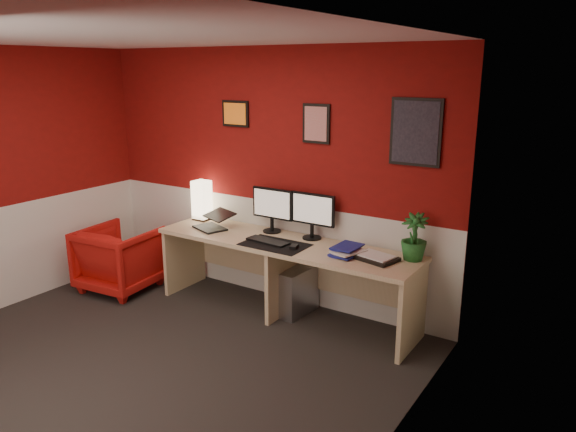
{
  "coord_description": "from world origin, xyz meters",
  "views": [
    {
      "loc": [
        3.09,
        -2.68,
        2.3
      ],
      "look_at": [
        0.6,
        1.21,
        1.05
      ],
      "focal_mm": 34.34,
      "sensor_mm": 36.0,
      "label": 1
    }
  ],
  "objects_px": {
    "desk": "(284,279)",
    "armchair": "(120,258)",
    "monitor_right": "(312,209)",
    "potted_plant": "(414,237)",
    "zen_tray": "(375,258)",
    "pc_tower": "(297,291)",
    "laptop": "(210,218)",
    "monitor_left": "(272,203)",
    "shoji_lamp": "(202,201)"
  },
  "relations": [
    {
      "from": "laptop",
      "to": "potted_plant",
      "type": "bearing_deg",
      "value": 26.45
    },
    {
      "from": "desk",
      "to": "monitor_right",
      "type": "relative_size",
      "value": 4.48
    },
    {
      "from": "desk",
      "to": "monitor_left",
      "type": "distance_m",
      "value": 0.74
    },
    {
      "from": "potted_plant",
      "to": "desk",
      "type": "bearing_deg",
      "value": -171.46
    },
    {
      "from": "laptop",
      "to": "zen_tray",
      "type": "bearing_deg",
      "value": 21.98
    },
    {
      "from": "monitor_right",
      "to": "armchair",
      "type": "height_order",
      "value": "monitor_right"
    },
    {
      "from": "desk",
      "to": "potted_plant",
      "type": "distance_m",
      "value": 1.32
    },
    {
      "from": "armchair",
      "to": "monitor_right",
      "type": "bearing_deg",
      "value": -167.75
    },
    {
      "from": "zen_tray",
      "to": "potted_plant",
      "type": "xyz_separation_m",
      "value": [
        0.27,
        0.17,
        0.18
      ]
    },
    {
      "from": "desk",
      "to": "pc_tower",
      "type": "height_order",
      "value": "desk"
    },
    {
      "from": "potted_plant",
      "to": "monitor_left",
      "type": "bearing_deg",
      "value": 178.82
    },
    {
      "from": "potted_plant",
      "to": "shoji_lamp",
      "type": "bearing_deg",
      "value": 179.86
    },
    {
      "from": "laptop",
      "to": "armchair",
      "type": "distance_m",
      "value": 1.13
    },
    {
      "from": "armchair",
      "to": "desk",
      "type": "bearing_deg",
      "value": -172.94
    },
    {
      "from": "pc_tower",
      "to": "desk",
      "type": "bearing_deg",
      "value": -129.17
    },
    {
      "from": "monitor_left",
      "to": "monitor_right",
      "type": "distance_m",
      "value": 0.44
    },
    {
      "from": "monitor_left",
      "to": "armchair",
      "type": "height_order",
      "value": "monitor_left"
    },
    {
      "from": "pc_tower",
      "to": "monitor_right",
      "type": "bearing_deg",
      "value": 64.5
    },
    {
      "from": "potted_plant",
      "to": "pc_tower",
      "type": "bearing_deg",
      "value": -175.73
    },
    {
      "from": "desk",
      "to": "armchair",
      "type": "height_order",
      "value": "desk"
    },
    {
      "from": "desk",
      "to": "laptop",
      "type": "height_order",
      "value": "laptop"
    },
    {
      "from": "laptop",
      "to": "monitor_right",
      "type": "bearing_deg",
      "value": 35.26
    },
    {
      "from": "potted_plant",
      "to": "zen_tray",
      "type": "bearing_deg",
      "value": -147.7
    },
    {
      "from": "potted_plant",
      "to": "armchair",
      "type": "height_order",
      "value": "potted_plant"
    },
    {
      "from": "laptop",
      "to": "monitor_right",
      "type": "relative_size",
      "value": 0.57
    },
    {
      "from": "laptop",
      "to": "armchair",
      "type": "bearing_deg",
      "value": -139.42
    },
    {
      "from": "desk",
      "to": "laptop",
      "type": "relative_size",
      "value": 7.88
    },
    {
      "from": "armchair",
      "to": "potted_plant",
      "type": "bearing_deg",
      "value": -174.5
    },
    {
      "from": "desk",
      "to": "shoji_lamp",
      "type": "height_order",
      "value": "shoji_lamp"
    },
    {
      "from": "laptop",
      "to": "monitor_left",
      "type": "xyz_separation_m",
      "value": [
        0.58,
        0.26,
        0.18
      ]
    },
    {
      "from": "potted_plant",
      "to": "pc_tower",
      "type": "relative_size",
      "value": 0.89
    },
    {
      "from": "monitor_right",
      "to": "shoji_lamp",
      "type": "bearing_deg",
      "value": -178.02
    },
    {
      "from": "monitor_right",
      "to": "pc_tower",
      "type": "relative_size",
      "value": 1.29
    },
    {
      "from": "desk",
      "to": "monitor_right",
      "type": "distance_m",
      "value": 0.71
    },
    {
      "from": "desk",
      "to": "monitor_right",
      "type": "bearing_deg",
      "value": 54.07
    },
    {
      "from": "monitor_left",
      "to": "pc_tower",
      "type": "bearing_deg",
      "value": -16.89
    },
    {
      "from": "pc_tower",
      "to": "armchair",
      "type": "xyz_separation_m",
      "value": [
        -1.9,
        -0.5,
        0.11
      ]
    },
    {
      "from": "monitor_right",
      "to": "potted_plant",
      "type": "height_order",
      "value": "monitor_right"
    },
    {
      "from": "desk",
      "to": "potted_plant",
      "type": "bearing_deg",
      "value": 8.54
    },
    {
      "from": "potted_plant",
      "to": "armchair",
      "type": "bearing_deg",
      "value": -169.04
    },
    {
      "from": "monitor_left",
      "to": "pc_tower",
      "type": "relative_size",
      "value": 1.29
    },
    {
      "from": "monitor_left",
      "to": "armchair",
      "type": "bearing_deg",
      "value": -158.33
    },
    {
      "from": "monitor_right",
      "to": "desk",
      "type": "bearing_deg",
      "value": -125.93
    },
    {
      "from": "shoji_lamp",
      "to": "potted_plant",
      "type": "height_order",
      "value": "same"
    },
    {
      "from": "shoji_lamp",
      "to": "potted_plant",
      "type": "bearing_deg",
      "value": -0.14
    },
    {
      "from": "potted_plant",
      "to": "monitor_right",
      "type": "bearing_deg",
      "value": 177.1
    },
    {
      "from": "zen_tray",
      "to": "pc_tower",
      "type": "bearing_deg",
      "value": 173.98
    },
    {
      "from": "shoji_lamp",
      "to": "zen_tray",
      "type": "height_order",
      "value": "shoji_lamp"
    },
    {
      "from": "monitor_right",
      "to": "pc_tower",
      "type": "bearing_deg",
      "value": -119.6
    },
    {
      "from": "pc_tower",
      "to": "armchair",
      "type": "height_order",
      "value": "armchair"
    }
  ]
}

